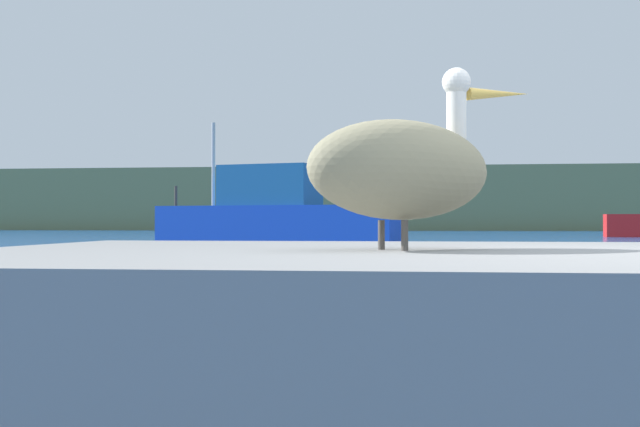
{
  "coord_description": "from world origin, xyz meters",
  "views": [
    {
      "loc": [
        -1.15,
        -3.04,
        0.84
      ],
      "look_at": [
        -3.52,
        16.05,
        1.02
      ],
      "focal_mm": 43.88,
      "sensor_mm": 36.0,
      "label": 1
    }
  ],
  "objects": [
    {
      "name": "fishing_boat_blue",
      "position": [
        -5.65,
        21.88,
        0.99
      ],
      "size": [
        8.21,
        3.85,
        4.13
      ],
      "rotation": [
        0.0,
        0.0,
        2.92
      ],
      "color": "blue",
      "rests_on": "ground"
    },
    {
      "name": "hillside_backdrop",
      "position": [
        0.0,
        73.81,
        2.84
      ],
      "size": [
        140.0,
        17.68,
        5.68
      ],
      "primitive_type": "cube",
      "color": "#6B7A51",
      "rests_on": "ground"
    },
    {
      "name": "pelican",
      "position": [
        -1.21,
        0.36,
        1.07
      ],
      "size": [
        1.13,
        1.02,
        0.82
      ],
      "rotation": [
        0.0,
        0.0,
        0.71
      ],
      "color": "gray",
      "rests_on": "pier_dock"
    },
    {
      "name": "pier_dock",
      "position": [
        -1.22,
        0.35,
        0.36
      ],
      "size": [
        3.84,
        2.89,
        0.71
      ],
      "primitive_type": "cube",
      "color": "gray",
      "rests_on": "ground"
    }
  ]
}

